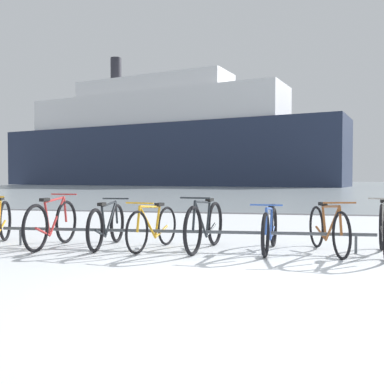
# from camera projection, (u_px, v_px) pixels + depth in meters

# --- Properties ---
(ground) EXTENTS (80.00, 132.00, 0.08)m
(ground) POSITION_uv_depth(u_px,v_px,m) (283.00, 187.00, 56.70)
(ground) COLOR silver
(bike_rack) EXTENTS (5.89, 0.39, 0.31)m
(bike_rack) POSITION_uv_depth(u_px,v_px,m) (179.00, 232.00, 7.00)
(bike_rack) COLOR #4C5156
(bike_rack) RESTS_ON ground
(bicycle_1) EXTENTS (0.46, 1.71, 0.85)m
(bicycle_1) POSITION_uv_depth(u_px,v_px,m) (52.00, 224.00, 7.18)
(bicycle_1) COLOR black
(bicycle_1) RESTS_ON ground
(bicycle_2) EXTENTS (0.46, 1.71, 0.77)m
(bicycle_2) POSITION_uv_depth(u_px,v_px,m) (107.00, 225.00, 7.21)
(bicycle_2) COLOR black
(bicycle_2) RESTS_ON ground
(bicycle_3) EXTENTS (0.49, 1.59, 0.76)m
(bicycle_3) POSITION_uv_depth(u_px,v_px,m) (153.00, 227.00, 6.99)
(bicycle_3) COLOR black
(bicycle_3) RESTS_ON ground
(bicycle_4) EXTENTS (0.46, 1.78, 0.84)m
(bicycle_4) POSITION_uv_depth(u_px,v_px,m) (205.00, 226.00, 6.91)
(bicycle_4) COLOR black
(bicycle_4) RESTS_ON ground
(bicycle_5) EXTENTS (0.46, 1.69, 0.74)m
(bicycle_5) POSITION_uv_depth(u_px,v_px,m) (270.00, 229.00, 6.78)
(bicycle_5) COLOR black
(bicycle_5) RESTS_ON ground
(bicycle_6) EXTENTS (0.57, 1.71, 0.79)m
(bicycle_6) POSITION_uv_depth(u_px,v_px,m) (328.00, 229.00, 6.63)
(bicycle_6) COLOR black
(bicycle_6) RESTS_ON ground
(bicycle_7) EXTENTS (0.46, 1.67, 0.85)m
(bicycle_7) POSITION_uv_depth(u_px,v_px,m) (384.00, 229.00, 6.44)
(bicycle_7) COLOR black
(bicycle_7) RESTS_ON ground
(ferry_ship) EXTENTS (51.90, 21.80, 19.06)m
(ferry_ship) POSITION_uv_depth(u_px,v_px,m) (158.00, 141.00, 64.42)
(ferry_ship) COLOR #232D47
(ferry_ship) RESTS_ON ground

